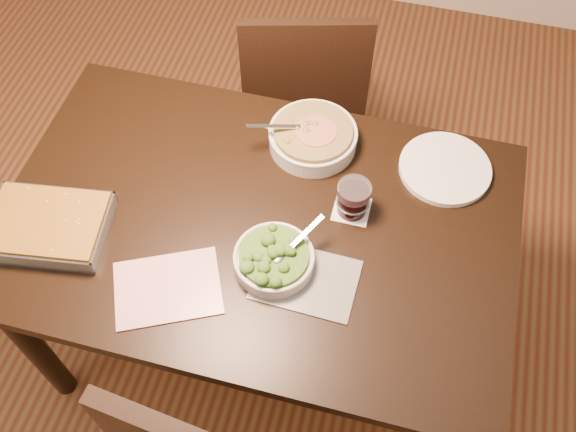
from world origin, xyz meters
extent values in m
plane|color=#4B2115|center=(0.00, 0.00, 0.00)|extent=(4.00, 4.00, 0.00)
cube|color=black|center=(0.00, 0.00, 0.73)|extent=(1.40, 0.90, 0.04)
cube|color=black|center=(0.00, 0.00, 0.66)|extent=(1.26, 0.76, 0.08)
cylinder|color=black|center=(-0.62, -0.37, 0.35)|extent=(0.07, 0.07, 0.71)
cylinder|color=black|center=(-0.62, 0.37, 0.35)|extent=(0.07, 0.07, 0.71)
cylinder|color=black|center=(0.62, 0.37, 0.35)|extent=(0.07, 0.07, 0.71)
cube|color=#C2375A|center=(-0.16, -0.26, 0.75)|extent=(0.32, 0.29, 0.01)
cube|color=#25242C|center=(0.17, -0.14, 0.75)|extent=(0.27, 0.19, 0.00)
cube|color=white|center=(0.24, 0.10, 0.75)|extent=(0.10, 0.10, 0.00)
cylinder|color=silver|center=(0.09, 0.30, 0.77)|extent=(0.26, 0.26, 0.05)
torus|color=silver|center=(0.09, 0.30, 0.80)|extent=(0.26, 0.26, 0.01)
cylinder|color=#3D2C10|center=(0.09, 0.30, 0.81)|extent=(0.23, 0.23, 0.02)
cube|color=silver|center=(0.02, 0.26, 0.82)|extent=(0.15, 0.09, 0.05)
cylinder|color=maroon|center=(0.10, 0.29, 0.82)|extent=(0.12, 0.12, 0.00)
cylinder|color=silver|center=(0.08, -0.12, 0.77)|extent=(0.21, 0.21, 0.04)
torus|color=silver|center=(0.08, -0.12, 0.79)|extent=(0.21, 0.21, 0.01)
cylinder|color=#245113|center=(0.08, -0.12, 0.80)|extent=(0.18, 0.18, 0.02)
cube|color=silver|center=(0.12, -0.07, 0.81)|extent=(0.08, 0.12, 0.04)
cube|color=silver|center=(-0.52, -0.17, 0.75)|extent=(0.34, 0.27, 0.01)
cube|color=#55310C|center=(-0.52, -0.17, 0.78)|extent=(0.32, 0.25, 0.05)
cube|color=silver|center=(-0.54, -0.06, 0.78)|extent=(0.31, 0.05, 0.04)
cube|color=silver|center=(-0.51, -0.28, 0.78)|extent=(0.31, 0.05, 0.04)
cube|color=silver|center=(-0.37, -0.15, 0.78)|extent=(0.04, 0.23, 0.04)
cylinder|color=black|center=(0.24, 0.10, 0.79)|extent=(0.08, 0.08, 0.08)
cylinder|color=silver|center=(0.24, 0.10, 0.84)|extent=(0.09, 0.09, 0.03)
cylinder|color=white|center=(0.47, 0.30, 0.76)|extent=(0.26, 0.26, 0.02)
cube|color=black|center=(-0.07, 0.82, 0.44)|extent=(0.52, 0.52, 0.04)
cylinder|color=black|center=(0.06, 1.05, 0.21)|extent=(0.04, 0.04, 0.42)
cylinder|color=black|center=(0.16, 0.69, 0.21)|extent=(0.04, 0.04, 0.42)
cylinder|color=black|center=(-0.29, 0.95, 0.21)|extent=(0.04, 0.04, 0.42)
cylinder|color=black|center=(-0.20, 0.59, 0.21)|extent=(0.04, 0.04, 0.42)
cube|color=black|center=(-0.02, 0.63, 0.68)|extent=(0.42, 0.15, 0.46)
camera|label=1|loc=(0.32, -0.90, 2.21)|focal=40.00mm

